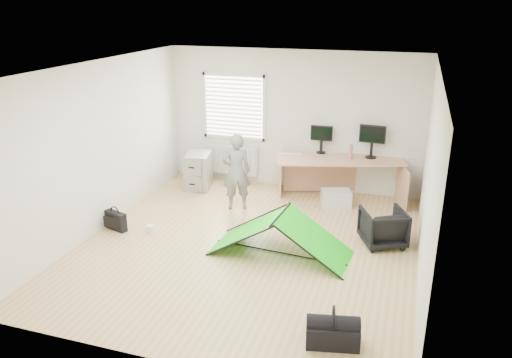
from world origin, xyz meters
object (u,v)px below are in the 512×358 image
(filing_cabinet, at_px, (198,171))
(laptop_bag, at_px, (116,221))
(office_chair, at_px, (383,227))
(person, at_px, (236,172))
(duffel_bag, at_px, (333,334))
(monitor_left, at_px, (321,143))
(desk, at_px, (339,179))
(monitor_right, at_px, (372,146))
(kite, at_px, (280,234))
(thermos, at_px, (351,152))
(storage_crate, at_px, (336,198))

(filing_cabinet, relative_size, laptop_bag, 1.71)
(office_chair, distance_m, person, 2.72)
(duffel_bag, bearing_deg, monitor_left, 90.82)
(desk, xyz_separation_m, monitor_right, (0.53, 0.25, 0.62))
(laptop_bag, bearing_deg, kite, 19.28)
(desk, distance_m, office_chair, 1.91)
(desk, bearing_deg, thermos, 5.01)
(desk, xyz_separation_m, filing_cabinet, (-2.76, -0.26, -0.04))
(office_chair, bearing_deg, person, -38.64)
(filing_cabinet, xyz_separation_m, monitor_left, (2.35, 0.52, 0.64))
(person, bearing_deg, filing_cabinet, -62.16)
(storage_crate, bearing_deg, monitor_left, 124.53)
(filing_cabinet, height_order, thermos, thermos)
(laptop_bag, distance_m, duffel_bag, 4.27)
(monitor_right, xyz_separation_m, kite, (-1.02, -2.68, -0.70))
(monitor_right, distance_m, kite, 2.95)
(monitor_left, height_order, office_chair, monitor_left)
(person, distance_m, kite, 1.89)
(filing_cabinet, relative_size, monitor_right, 1.47)
(thermos, relative_size, storage_crate, 0.51)
(filing_cabinet, distance_m, monitor_right, 3.39)
(laptop_bag, bearing_deg, monitor_right, 54.26)
(desk, xyz_separation_m, office_chair, (0.94, -1.66, -0.11))
(kite, bearing_deg, monitor_left, 92.78)
(thermos, height_order, storage_crate, thermos)
(filing_cabinet, distance_m, duffel_bag, 5.24)
(storage_crate, bearing_deg, desk, 92.28)
(office_chair, height_order, kite, kite)
(duffel_bag, bearing_deg, person, 113.26)
(person, xyz_separation_m, storage_crate, (1.69, 0.66, -0.55))
(monitor_left, relative_size, person, 0.30)
(thermos, bearing_deg, duffel_bag, -84.26)
(filing_cabinet, xyz_separation_m, thermos, (2.93, 0.33, 0.57))
(filing_cabinet, distance_m, kite, 3.15)
(filing_cabinet, height_order, monitor_left, monitor_left)
(kite, bearing_deg, filing_cabinet, 140.62)
(monitor_left, xyz_separation_m, thermos, (0.58, -0.20, -0.06))
(monitor_left, xyz_separation_m, kite, (-0.08, -2.70, -0.67))
(desk, height_order, monitor_left, monitor_left)
(thermos, distance_m, storage_crate, 0.90)
(thermos, height_order, kite, thermos)
(thermos, height_order, office_chair, thermos)
(person, xyz_separation_m, laptop_bag, (-1.59, -1.44, -0.54))
(thermos, height_order, person, person)
(person, bearing_deg, kite, 102.91)
(monitor_left, relative_size, storage_crate, 0.79)
(person, xyz_separation_m, kite, (1.19, -1.42, -0.38))
(desk, distance_m, monitor_left, 0.77)
(office_chair, distance_m, storage_crate, 1.61)
(kite, xyz_separation_m, duffel_bag, (1.09, -1.83, -0.19))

